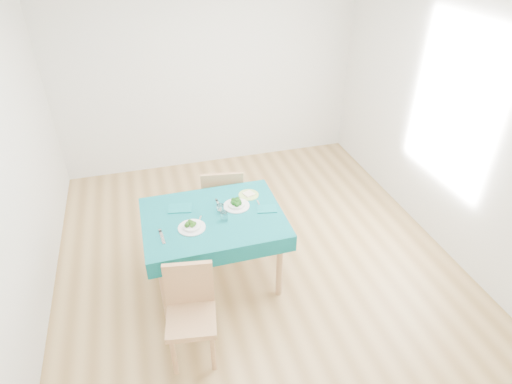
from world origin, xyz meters
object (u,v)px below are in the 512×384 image
object	(u,v)px
bowl_near	(192,225)
side_plate	(249,195)
table	(215,248)
bowl_far	(236,203)
chair_near	(191,315)
chair_far	(222,189)

from	to	relation	value
bowl_near	side_plate	world-z (taller)	bowl_near
table	bowl_near	bearing A→B (deg)	-150.07
side_plate	bowl_far	bearing A→B (deg)	-136.97
chair_near	chair_far	xyz separation A→B (m)	(0.59, 1.58, 0.07)
chair_near	bowl_far	xyz separation A→B (m)	(0.59, 0.92, 0.32)
chair_far	chair_near	bearing A→B (deg)	78.00
chair_near	bowl_far	distance (m)	1.14
bowl_near	bowl_far	world-z (taller)	bowl_far
bowl_far	bowl_near	bearing A→B (deg)	-154.68
bowl_far	side_plate	xyz separation A→B (m)	(0.16, 0.15, -0.03)
bowl_far	chair_far	bearing A→B (deg)	90.54
chair_far	bowl_near	bearing A→B (deg)	71.49
chair_far	bowl_near	xyz separation A→B (m)	(-0.44, -0.88, 0.25)
chair_near	bowl_near	distance (m)	0.78
table	bowl_far	xyz separation A→B (m)	(0.24, 0.09, 0.42)
table	chair_near	world-z (taller)	chair_near
bowl_near	chair_far	bearing A→B (deg)	63.08
side_plate	chair_near	bearing A→B (deg)	-125.26
bowl_near	side_plate	bearing A→B (deg)	30.65
chair_far	table	bearing A→B (deg)	81.12
side_plate	chair_far	bearing A→B (deg)	107.70
table	chair_far	size ratio (longest dim) A/B	1.16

